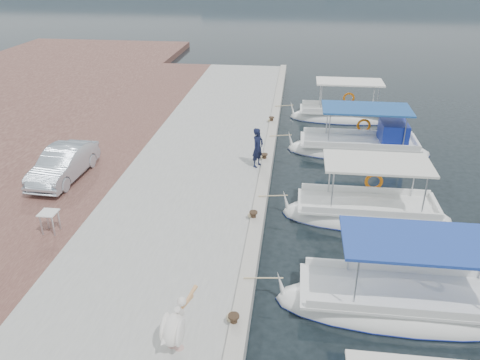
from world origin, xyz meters
name	(u,v)px	position (x,y,z in m)	size (l,w,h in m)	color
ground	(260,259)	(0.00, 0.00, 0.00)	(400.00, 400.00, 0.00)	black
concrete_quay	(198,178)	(-3.00, 5.00, 0.25)	(6.00, 40.00, 0.50)	#9E9E98
quay_curb	(265,174)	(-0.22, 5.00, 0.56)	(0.44, 40.00, 0.12)	#AAA597
cobblestone_strip	(83,171)	(-8.00, 5.00, 0.25)	(4.00, 40.00, 0.50)	brown
fishing_caique_b	(409,306)	(4.18, -1.83, 0.12)	(7.19, 2.24, 2.83)	white
fishing_caique_c	(366,215)	(3.61, 2.95, 0.13)	(6.04, 2.15, 2.83)	white
fishing_caique_d	(360,149)	(4.06, 9.15, 0.19)	(6.72, 2.31, 2.83)	white
fishing_caique_e	(343,117)	(3.63, 14.00, 0.13)	(6.07, 1.98, 2.83)	white
mooring_bollards	(253,215)	(-0.35, 1.50, 0.69)	(0.28, 20.28, 0.33)	black
pelican	(174,327)	(-1.59, -4.35, 1.10)	(0.76, 1.50, 1.16)	tan
fisherman	(258,148)	(-0.60, 5.92, 1.34)	(0.61, 0.40, 1.68)	black
parked_car	(63,164)	(-8.14, 3.82, 1.13)	(1.34, 3.84, 1.27)	silver
folding_table	(49,218)	(-6.78, -0.03, 1.02)	(0.55, 0.55, 0.73)	silver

